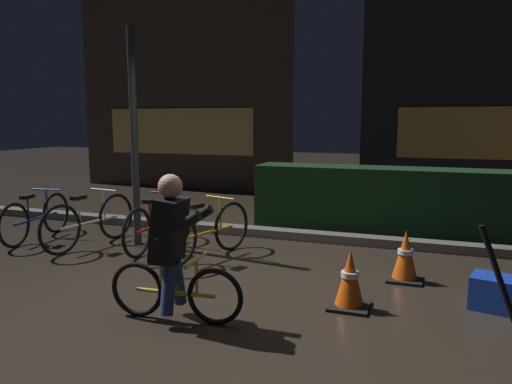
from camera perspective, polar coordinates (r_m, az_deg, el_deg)
ground_plane at (r=5.02m, az=-4.54°, el=-11.07°), size 40.00×40.00×0.00m
sidewalk_curb at (r=6.98m, az=2.88°, el=-4.90°), size 12.00×0.24×0.12m
hedge_row at (r=7.50m, az=18.24°, el=-1.06°), size 4.80×0.70×0.97m
storefront_left at (r=12.26m, az=-8.52°, el=11.99°), size 5.47×0.54×4.90m
storefront_right at (r=11.59m, az=26.22°, el=11.43°), size 5.42×0.54×4.91m
street_post at (r=6.63m, az=-14.17°, el=6.13°), size 0.10×0.10×2.87m
parked_bike_leftmost at (r=7.47m, az=-24.49°, el=-2.76°), size 0.46×1.50×0.69m
parked_bike_left_mid at (r=6.82m, az=-19.01°, el=-3.31°), size 0.46×1.60×0.74m
parked_bike_center_left at (r=6.47m, az=-11.62°, el=-3.72°), size 0.46×1.56×0.72m
parked_bike_center_right at (r=5.91m, az=-5.94°, el=-4.68°), size 0.58×1.53×0.73m
traffic_cone_near at (r=4.48m, az=11.00°, el=-10.13°), size 0.36×0.36×0.54m
traffic_cone_far at (r=5.35m, az=17.20°, el=-7.27°), size 0.36×0.36×0.54m
blue_crate at (r=4.90m, az=26.60°, el=-10.63°), size 0.51×0.42×0.30m
cyclist at (r=4.12m, az=-9.82°, el=-6.42°), size 1.19×0.50×1.25m
closed_umbrella at (r=4.58m, az=26.61°, el=-8.57°), size 0.35×0.05×0.81m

